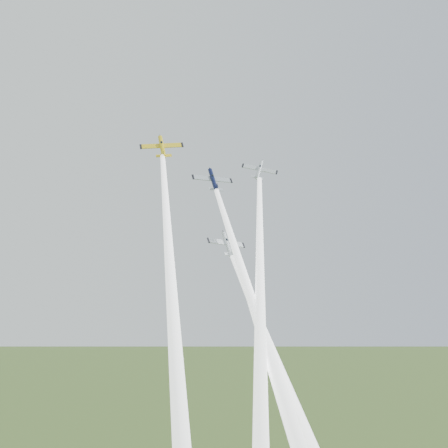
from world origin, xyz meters
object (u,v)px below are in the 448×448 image
plane_navy (213,180)px  plane_silver_low (227,244)px  plane_silver_right (259,170)px  plane_yellow (162,147)px

plane_navy → plane_silver_low: bearing=-89.5°
plane_silver_right → plane_silver_low: (-10.23, -8.00, -17.00)m
plane_yellow → plane_silver_low: 24.20m
plane_navy → plane_silver_low: plane_navy is taller
plane_yellow → plane_silver_right: bearing=9.0°
plane_silver_right → plane_navy: bearing=-158.5°
plane_yellow → plane_silver_low: bearing=-27.3°
plane_navy → plane_silver_right: bearing=-1.9°
plane_silver_low → plane_navy: bearing=83.1°
plane_yellow → plane_silver_right: (21.15, -0.13, -3.01)m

